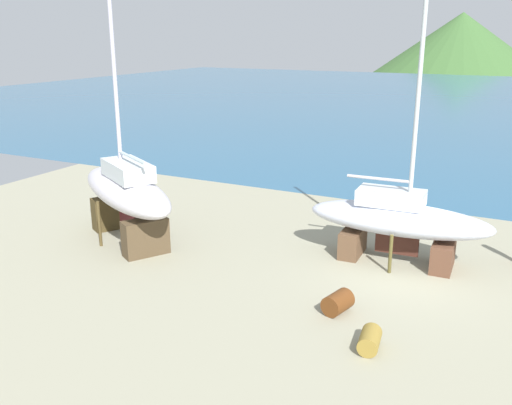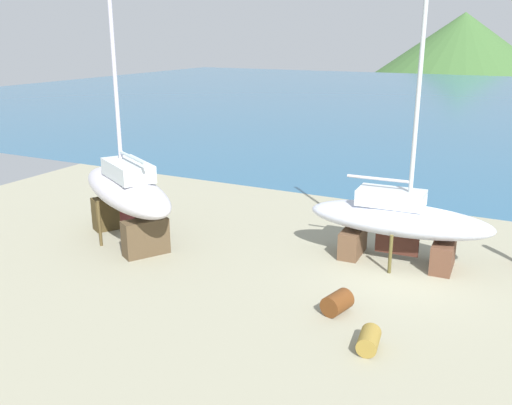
{
  "view_description": "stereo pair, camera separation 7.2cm",
  "coord_description": "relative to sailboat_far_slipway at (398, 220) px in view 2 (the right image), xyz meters",
  "views": [
    {
      "loc": [
        3.48,
        -18.14,
        7.85
      ],
      "look_at": [
        -5.44,
        -0.52,
        1.88
      ],
      "focal_mm": 39.27,
      "sensor_mm": 36.0,
      "label": 1
    },
    {
      "loc": [
        3.54,
        -18.1,
        7.85
      ],
      "look_at": [
        -5.44,
        -0.52,
        1.88
      ],
      "focal_mm": 39.27,
      "sensor_mm": 36.0,
      "label": 2
    }
  ],
  "objects": [
    {
      "name": "barrel_tipped_center",
      "position": [
        -0.58,
        -4.64,
        -1.24
      ],
      "size": [
        0.83,
        1.01,
        0.63
      ],
      "primitive_type": "cylinder",
      "rotation": [
        1.57,
        0.0,
        6.03
      ],
      "color": "#603314",
      "rests_on": "ground"
    },
    {
      "name": "timber_plank_near",
      "position": [
        -12.82,
        0.94,
        -1.46
      ],
      "size": [
        0.2,
        1.37,
        0.17
      ],
      "primitive_type": "cube",
      "rotation": [
        0.0,
        0.0,
        1.63
      ],
      "color": "olive",
      "rests_on": "ground"
    },
    {
      "name": "barrel_blue_faded",
      "position": [
        0.82,
        -6.19,
        -1.29
      ],
      "size": [
        0.65,
        0.98,
        0.53
      ],
      "primitive_type": "cylinder",
      "rotation": [
        1.57,
        0.0,
        3.27
      ],
      "color": "olive",
      "rests_on": "ground"
    },
    {
      "name": "ground_plane",
      "position": [
        0.49,
        -4.25,
        -1.55
      ],
      "size": [
        44.04,
        44.04,
        0.0
      ],
      "primitive_type": "plane",
      "color": "#9B987E"
    },
    {
      "name": "sailboat_far_slipway",
      "position": [
        0.0,
        0.0,
        0.0
      ],
      "size": [
        6.48,
        2.34,
        9.52
      ],
      "rotation": [
        0.0,
        0.0,
        0.04
      ],
      "color": "brown",
      "rests_on": "ground"
    },
    {
      "name": "sea_water",
      "position": [
        0.49,
        53.98,
        -1.55
      ],
      "size": [
        144.37,
        94.44,
        0.01
      ],
      "primitive_type": "cube",
      "color": "#2D6186",
      "rests_on": "ground"
    },
    {
      "name": "sailboat_large_starboard",
      "position": [
        -9.89,
        -2.65,
        0.42
      ],
      "size": [
        7.19,
        5.38,
        11.1
      ],
      "rotation": [
        0.0,
        0.0,
        2.61
      ],
      "color": "#47391D",
      "rests_on": "ground"
    },
    {
      "name": "headland_hill",
      "position": [
        -21.45,
        175.97,
        -1.55
      ],
      "size": [
        82.37,
        82.37,
        28.93
      ],
      "primitive_type": "cone",
      "color": "#3D6531",
      "rests_on": "ground"
    }
  ]
}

